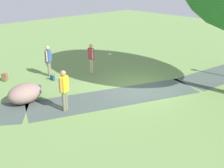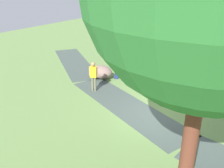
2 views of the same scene
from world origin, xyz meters
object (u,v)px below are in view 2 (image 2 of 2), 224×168
Objects in this scene: handbag_on_grass at (144,76)px; passerby_on_path at (176,73)px; man_near_boulder at (93,74)px; lawn_boulder at (101,72)px; backpack_by_boulder at (116,76)px; spare_backpack_on_lawn at (131,63)px; woman_with_handbag at (152,62)px.

passerby_on_path is at bearing 168.02° from handbag_on_grass.
man_near_boulder is at bearing 66.81° from handbag_on_grass.
lawn_boulder is 4.19× the size of backpack_by_boulder.
man_near_boulder is 5.48× the size of handbag_on_grass.
lawn_boulder is at bearing 82.60° from spare_backpack_on_lawn.
man_near_boulder reaches higher than passerby_on_path.
passerby_on_path is at bearing -141.99° from man_near_boulder.
woman_with_handbag reaches higher than passerby_on_path.
passerby_on_path reaches higher than handbag_on_grass.
lawn_boulder is at bearing 30.75° from backpack_by_boulder.
woman_with_handbag reaches higher than backpack_by_boulder.
handbag_on_grass is 2.53m from spare_backpack_on_lawn.
handbag_on_grass is (-2.34, -1.59, -0.29)m from lawn_boulder.
handbag_on_grass is at bearing -11.98° from passerby_on_path.
backpack_by_boulder and spare_backpack_on_lawn have the same top height.
spare_backpack_on_lawn is at bearing -85.01° from man_near_boulder.
woman_with_handbag is 2.50m from spare_backpack_on_lawn.
spare_backpack_on_lawn reaches higher than handbag_on_grass.
passerby_on_path is (-3.77, -2.94, -0.05)m from man_near_boulder.
lawn_boulder is 4.19× the size of spare_backpack_on_lawn.
spare_backpack_on_lawn is at bearing -97.40° from lawn_boulder.
woman_with_handbag is 4.44m from man_near_boulder.
man_near_boulder is 3.84m from handbag_on_grass.
man_near_boulder is at bearing 67.42° from woman_with_handbag.
handbag_on_grass is (-1.47, -3.43, -0.89)m from man_near_boulder.
lawn_boulder is 3.47m from woman_with_handbag.
woman_with_handbag is (-2.57, -2.26, 0.58)m from lawn_boulder.
lawn_boulder is 0.99× the size of passerby_on_path.
passerby_on_path is at bearing -166.60° from lawn_boulder.
spare_backpack_on_lawn is at bearing -24.65° from woman_with_handbag.
lawn_boulder is at bearing 41.33° from woman_with_handbag.
man_near_boulder is at bearing 94.99° from spare_backpack_on_lawn.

